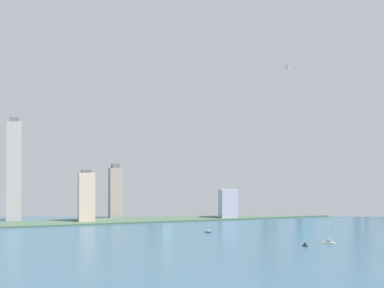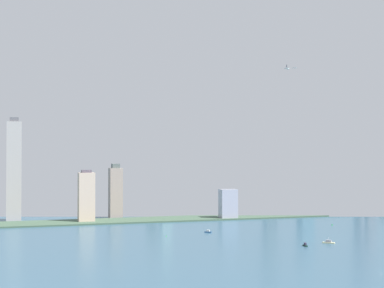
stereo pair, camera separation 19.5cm
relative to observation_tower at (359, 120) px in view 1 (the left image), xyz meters
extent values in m
plane|color=#32566D|center=(-303.13, -494.71, -171.65)|extent=(6000.00, 6000.00, 0.00)
cube|color=#425C47|center=(-303.13, -28.76, -170.47)|extent=(894.43, 70.93, 2.36)
cylinder|color=gray|center=(0.00, 0.00, -37.55)|extent=(17.05, 17.05, 268.19)
ellipsoid|color=#6781A2|center=(0.00, 0.00, 96.54)|extent=(33.11, 33.11, 14.20)
torus|color=gray|center=(0.00, 0.00, 91.57)|extent=(30.98, 30.98, 2.84)
cone|color=silver|center=(0.00, 0.00, 155.65)|extent=(8.53, 8.53, 104.02)
cube|color=#A9A19E|center=(-618.48, 32.13, -91.93)|extent=(23.25, 18.25, 159.44)
cube|color=#59585E|center=(-618.48, 32.13, -8.79)|extent=(13.95, 10.95, 6.83)
cube|color=#AFC4B7|center=(-362.55, 47.98, -132.22)|extent=(17.57, 25.83, 78.86)
cube|color=#A2A3B5|center=(-280.82, -48.09, -147.06)|extent=(27.81, 18.86, 49.17)
cube|color=gray|center=(-454.86, 25.98, -129.83)|extent=(21.12, 23.12, 83.63)
cube|color=#535F5B|center=(-454.86, 25.98, -84.34)|extent=(12.67, 13.87, 7.36)
cube|color=slate|center=(-107.12, 10.39, -129.13)|extent=(25.12, 22.82, 85.03)
cube|color=#5C4C65|center=(-107.12, 10.39, -83.40)|extent=(15.07, 13.69, 6.42)
cube|color=beige|center=(-509.90, -25.82, -132.68)|extent=(24.93, 22.47, 77.94)
cube|color=#554D5B|center=(-509.90, -25.82, -91.48)|extent=(14.96, 13.48, 4.45)
cube|color=beige|center=(-381.96, 74.11, -143.07)|extent=(13.61, 24.01, 57.14)
cylinder|color=#4C4C51|center=(-381.96, 74.11, -107.38)|extent=(1.60, 1.60, 14.24)
cube|color=#8AA5AE|center=(53.04, 72.06, -125.13)|extent=(26.25, 20.78, 93.03)
cube|color=#556166|center=(53.04, 72.06, -73.45)|extent=(15.75, 12.47, 10.35)
cube|color=gray|center=(37.53, 27.81, -106.81)|extent=(19.67, 26.07, 129.68)
cylinder|color=#4C4C51|center=(37.53, 27.81, -36.34)|extent=(1.60, 1.60, 11.27)
cube|color=slate|center=(-152.42, 65.30, -89.59)|extent=(22.91, 15.55, 164.11)
cube|color=#545966|center=(-152.42, 65.30, -4.54)|extent=(13.75, 9.33, 5.98)
cube|color=beige|center=(-259.19, -329.44, -170.98)|extent=(14.09, 13.02, 1.33)
cube|color=#98959D|center=(-259.19, -329.44, -169.00)|extent=(7.00, 6.66, 2.62)
cylinder|color=silver|center=(-259.19, -329.44, -166.04)|extent=(0.24, 0.24, 3.31)
cube|color=black|center=(-296.68, -340.78, -170.89)|extent=(3.88, 9.80, 1.51)
cube|color=#332B41|center=(-296.68, -340.78, -168.89)|extent=(2.38, 4.40, 2.50)
cube|color=#2A4F7A|center=(-366.15, -195.48, -170.89)|extent=(9.12, 8.38, 1.52)
cube|color=silver|center=(-366.15, -195.48, -168.99)|extent=(4.53, 4.30, 2.27)
cone|color=green|center=(-430.51, -215.82, -170.79)|extent=(1.06, 1.06, 1.72)
cone|color=green|center=(-161.98, -174.00, -170.25)|extent=(1.69, 1.69, 2.79)
cylinder|color=silver|center=(-165.99, -44.92, 81.69)|extent=(23.10, 16.83, 2.48)
sphere|color=silver|center=(-155.13, -37.53, 81.69)|extent=(2.48, 2.48, 2.48)
cube|color=silver|center=(-165.99, -44.92, 82.81)|extent=(18.10, 24.49, 0.50)
cube|color=silver|center=(-175.10, -51.13, 82.06)|extent=(7.26, 9.20, 0.40)
cube|color=#2D333D|center=(-175.10, -51.13, 85.43)|extent=(2.13, 1.67, 5.00)
camera|label=1|loc=(-624.72, -951.05, -65.16)|focal=54.74mm
camera|label=2|loc=(-624.53, -951.11, -65.16)|focal=54.74mm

